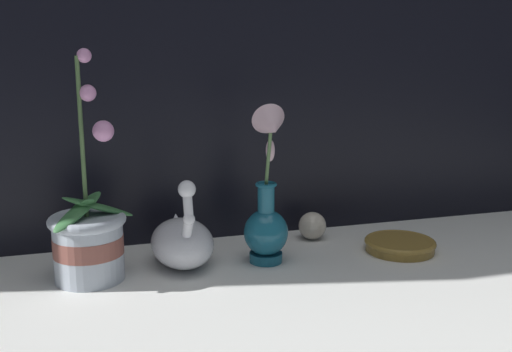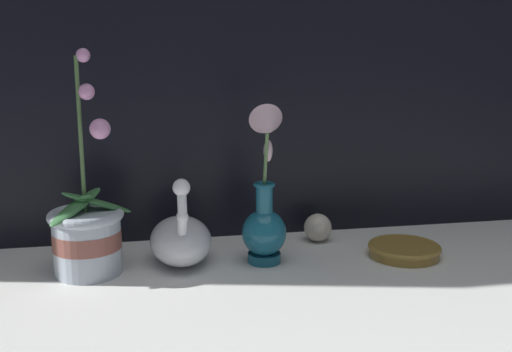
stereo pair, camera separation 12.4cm
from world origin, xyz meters
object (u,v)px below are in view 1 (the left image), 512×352
amber_dish (400,244)px  swan_figurine (182,240)px  orchid_potted_plant (88,238)px  glass_sphere (312,226)px  blue_vase (267,212)px

amber_dish → swan_figurine: bearing=173.6°
orchid_potted_plant → swan_figurine: (0.18, 0.03, -0.03)m
orchid_potted_plant → glass_sphere: (0.50, 0.11, -0.05)m
orchid_potted_plant → blue_vase: size_ratio=1.32×
blue_vase → glass_sphere: 0.20m
blue_vase → glass_sphere: size_ratio=5.15×
blue_vase → amber_dish: 0.31m
orchid_potted_plant → glass_sphere: orchid_potted_plant is taller
orchid_potted_plant → glass_sphere: bearing=12.3°
glass_sphere → swan_figurine: bearing=-166.1°
glass_sphere → orchid_potted_plant: bearing=-167.7°
swan_figurine → glass_sphere: 0.33m
amber_dish → glass_sphere: bearing=139.4°
swan_figurine → orchid_potted_plant: bearing=-170.5°
swan_figurine → glass_sphere: (0.32, 0.08, -0.02)m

